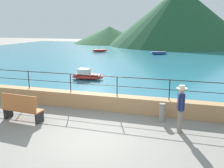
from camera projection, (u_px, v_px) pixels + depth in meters
name	position (u px, v px, depth m)	size (l,w,h in m)	color
ground_plane	(92.00, 141.00, 8.26)	(120.00, 120.00, 0.00)	gray
promenade_wall	(117.00, 103.00, 11.16)	(20.00, 0.56, 0.70)	tan
railing	(117.00, 82.00, 10.93)	(18.44, 0.04, 0.90)	#282623
lake_water	(163.00, 55.00, 32.34)	(64.00, 44.32, 0.06)	teal
hill_main	(179.00, 16.00, 47.55)	(27.83, 27.83, 11.22)	#1E4C2D
hill_secondary	(110.00, 35.00, 53.64)	(16.10, 16.10, 3.66)	#285633
bench_main	(21.00, 108.00, 9.87)	(1.74, 0.68, 1.13)	#B76633
person_walking	(181.00, 106.00, 8.75)	(0.38, 0.57, 1.75)	slate
bollard	(162.00, 112.00, 9.91)	(0.24, 0.24, 0.74)	gray
boat_0	(159.00, 53.00, 32.62)	(2.47, 1.69, 0.36)	#2D4C9E
boat_1	(100.00, 50.00, 35.76)	(2.42, 2.00, 1.96)	red
boat_2	(87.00, 76.00, 17.41)	(2.38, 1.14, 0.76)	red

